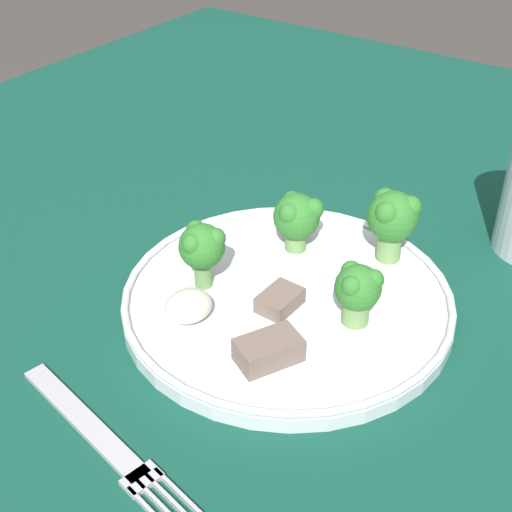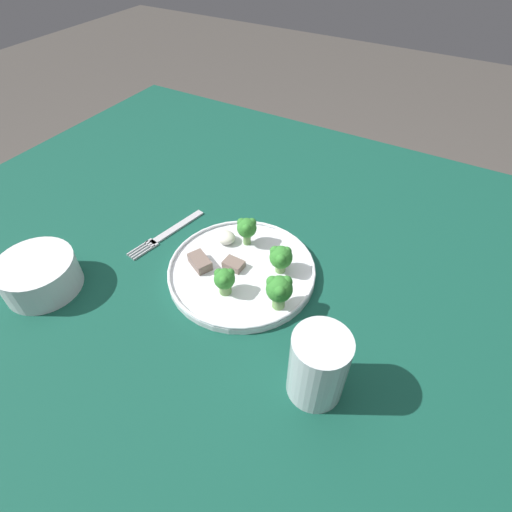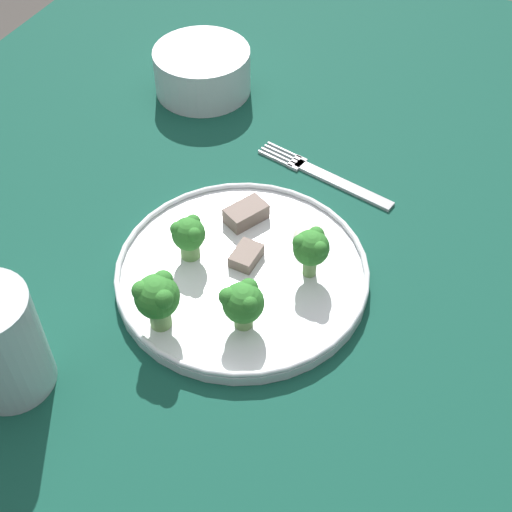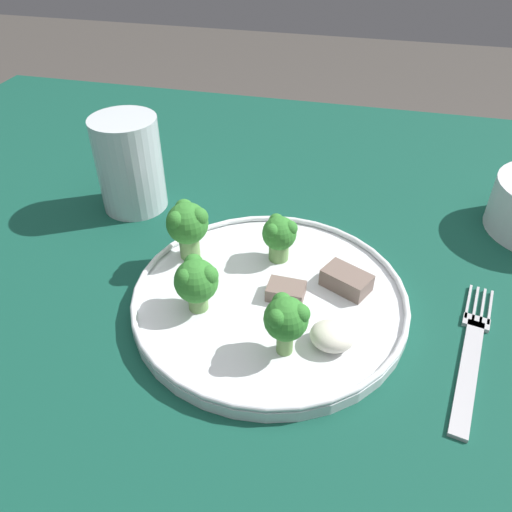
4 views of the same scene
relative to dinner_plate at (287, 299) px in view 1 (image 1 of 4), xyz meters
name	(u,v)px [view 1 (image 1 of 4)]	position (x,y,z in m)	size (l,w,h in m)	color
table	(233,391)	(0.03, -0.03, -0.10)	(1.37, 1.14, 0.77)	#114738
dinner_plate	(287,299)	(0.00, 0.00, 0.00)	(0.27, 0.27, 0.02)	white
fork	(104,441)	(0.19, -0.02, -0.01)	(0.05, 0.18, 0.00)	#B2B2B7
broccoli_floret_near_rim_left	(299,217)	(-0.06, -0.03, 0.04)	(0.04, 0.04, 0.05)	#709E56
broccoli_floret_center_left	(358,289)	(0.00, 0.06, 0.03)	(0.04, 0.04, 0.05)	#709E56
broccoli_floret_back_left	(202,246)	(0.03, -0.06, 0.04)	(0.04, 0.04, 0.06)	#709E56
broccoli_floret_front_left	(393,218)	(-0.10, 0.04, 0.04)	(0.04, 0.04, 0.06)	#709E56
meat_slice_front_slice	(269,350)	(0.07, 0.03, 0.01)	(0.05, 0.05, 0.02)	#756056
meat_slice_middle_slice	(280,300)	(0.02, 0.00, 0.01)	(0.04, 0.03, 0.01)	#756056
sauce_dollop	(189,306)	(0.07, -0.05, 0.01)	(0.04, 0.03, 0.02)	silver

